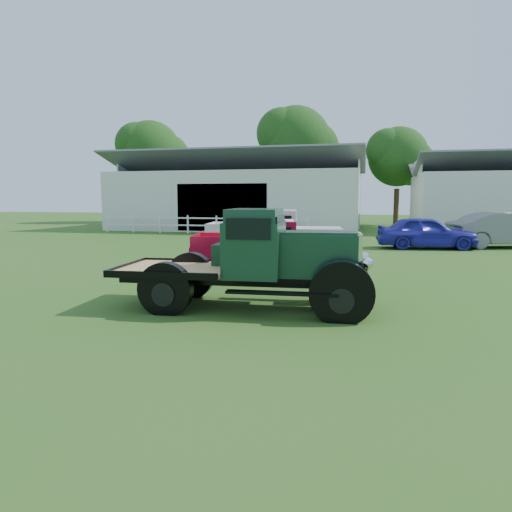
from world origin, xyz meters
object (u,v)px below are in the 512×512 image
(vintage_flatbed, at_px, (250,259))
(misc_car_grey, at_px, (505,230))
(red_pickup, at_px, (270,248))
(misc_car_blue, at_px, (426,232))
(white_pickup, at_px, (274,236))

(vintage_flatbed, height_order, misc_car_grey, vintage_flatbed)
(red_pickup, height_order, misc_car_blue, red_pickup)
(vintage_flatbed, distance_m, misc_car_blue, 14.02)
(misc_car_blue, bearing_deg, red_pickup, 143.12)
(white_pickup, bearing_deg, misc_car_grey, 29.21)
(vintage_flatbed, relative_size, misc_car_grey, 1.04)
(red_pickup, relative_size, white_pickup, 0.92)
(red_pickup, distance_m, misc_car_blue, 10.74)
(red_pickup, xyz_separation_m, misc_car_blue, (5.42, 9.27, -0.10))
(vintage_flatbed, xyz_separation_m, white_pickup, (-0.91, 7.10, -0.12))
(vintage_flatbed, distance_m, red_pickup, 3.83)
(white_pickup, distance_m, misc_car_grey, 12.07)
(vintage_flatbed, relative_size, misc_car_blue, 1.20)
(white_pickup, xyz_separation_m, misc_car_blue, (5.95, 5.98, -0.17))
(vintage_flatbed, bearing_deg, misc_car_blue, 64.86)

